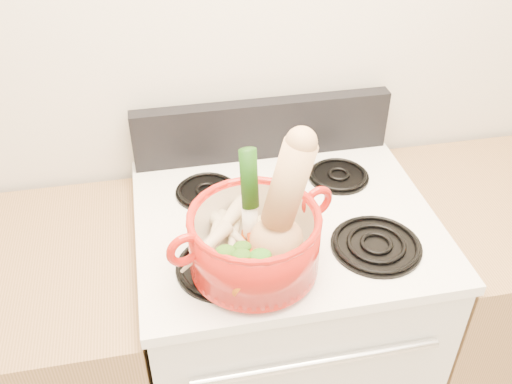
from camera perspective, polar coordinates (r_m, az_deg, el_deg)
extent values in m
cube|color=silver|center=(1.62, 0.35, 15.15)|extent=(3.50, 0.02, 2.60)
cube|color=silver|center=(1.85, 2.48, -14.21)|extent=(0.76, 0.65, 0.92)
cube|color=white|center=(1.51, 2.95, -2.85)|extent=(0.78, 0.67, 0.03)
cube|color=black|center=(1.69, 0.66, 6.31)|extent=(0.76, 0.05, 0.18)
cylinder|color=silver|center=(1.40, 6.16, -16.59)|extent=(0.60, 0.02, 0.02)
cylinder|color=black|center=(1.35, -3.31, -7.35)|extent=(0.22, 0.22, 0.02)
cylinder|color=black|center=(1.43, 11.94, -5.13)|extent=(0.22, 0.22, 0.02)
cylinder|color=black|center=(1.58, -4.94, 0.16)|extent=(0.17, 0.17, 0.02)
cylinder|color=black|center=(1.65, 8.26, 1.70)|extent=(0.17, 0.17, 0.02)
cylinder|color=#B1170F|center=(1.29, -0.17, -4.94)|extent=(0.37, 0.37, 0.15)
torus|color=#B1170F|center=(1.20, -7.17, -5.75)|extent=(0.08, 0.04, 0.08)
torus|color=#B1170F|center=(1.33, 6.13, -0.94)|extent=(0.08, 0.04, 0.08)
cylinder|color=white|center=(1.27, -0.59, -0.73)|extent=(0.05, 0.08, 0.26)
ellipsoid|color=#D8C584|center=(1.36, 0.79, -3.47)|extent=(0.09, 0.07, 0.05)
cone|color=beige|center=(1.33, -2.33, -4.61)|extent=(0.08, 0.20, 0.05)
cone|color=beige|center=(1.31, -4.36, -4.87)|extent=(0.11, 0.18, 0.05)
cone|color=#F1EBC4|center=(1.33, -2.73, -3.67)|extent=(0.13, 0.17, 0.05)
cone|color=beige|center=(1.28, -5.10, -5.49)|extent=(0.15, 0.13, 0.05)
cone|color=beige|center=(1.32, -3.31, -3.41)|extent=(0.19, 0.21, 0.07)
cone|color=#DB560A|center=(1.29, -1.31, -6.33)|extent=(0.06, 0.16, 0.04)
cone|color=#D9630A|center=(1.25, -1.20, -7.57)|extent=(0.08, 0.16, 0.05)
cone|color=#BD3C09|center=(1.27, -0.24, -6.12)|extent=(0.04, 0.19, 0.05)
cone|color=#DE430B|center=(1.25, -0.73, -6.81)|extent=(0.14, 0.12, 0.05)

